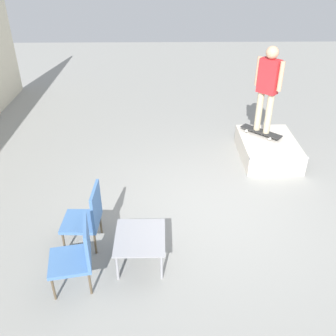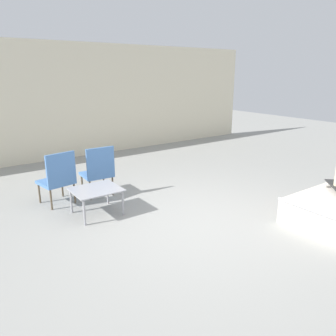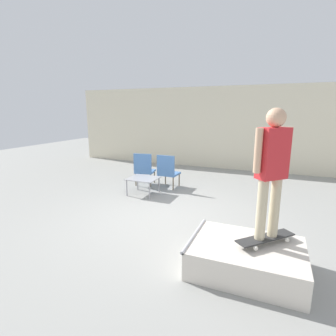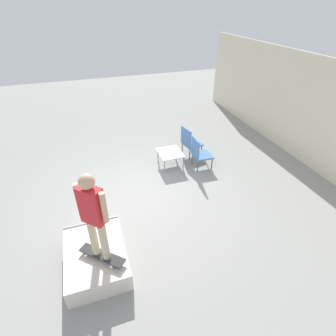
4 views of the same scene
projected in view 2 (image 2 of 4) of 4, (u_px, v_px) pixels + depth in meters
ground_plane at (199, 223)px, 5.06m from camera, size 24.00×24.00×0.00m
house_wall_back at (73, 101)px, 8.65m from camera, size 12.00×0.06×3.00m
coffee_table at (96, 192)px, 5.28m from camera, size 0.75×0.67×0.44m
patio_chair_left at (58, 177)px, 5.64m from camera, size 0.60×0.60×0.95m
patio_chair_right at (98, 170)px, 6.05m from camera, size 0.54×0.54×0.95m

